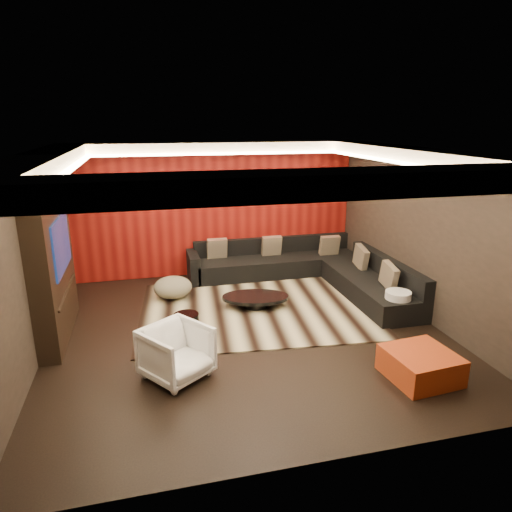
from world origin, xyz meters
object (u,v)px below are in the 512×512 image
object	(u,v)px
drum_stool	(187,328)
sectional_sofa	(309,271)
coffee_table	(256,301)
white_side_table	(397,306)
orange_ottoman	(420,365)
armchair	(177,353)

from	to	relation	value
drum_stool	sectional_sofa	distance (m)	3.36
drum_stool	coffee_table	bearing A→B (deg)	38.48
coffee_table	drum_stool	xyz separation A→B (m)	(-1.32, -1.05, 0.12)
coffee_table	drum_stool	world-z (taller)	drum_stool
white_side_table	sectional_sofa	xyz separation A→B (m)	(-0.77, 2.10, 0.00)
sectional_sofa	coffee_table	bearing A→B (deg)	-144.74
orange_ottoman	white_side_table	bearing A→B (deg)	69.24
armchair	orange_ottoman	bearing A→B (deg)	-50.37
armchair	sectional_sofa	distance (m)	4.15
drum_stool	orange_ottoman	distance (m)	3.32
white_side_table	orange_ottoman	xyz separation A→B (m)	(-0.62, -1.64, -0.08)
armchair	drum_stool	bearing A→B (deg)	40.79
drum_stool	white_side_table	bearing A→B (deg)	-1.36
armchair	sectional_sofa	bearing A→B (deg)	9.46
coffee_table	orange_ottoman	world-z (taller)	orange_ottoman
drum_stool	sectional_sofa	bearing A→B (deg)	36.87
drum_stool	white_side_table	xyz separation A→B (m)	(3.46, -0.08, 0.02)
armchair	white_side_table	bearing A→B (deg)	-22.87
coffee_table	sectional_sofa	world-z (taller)	sectional_sofa
coffee_table	white_side_table	xyz separation A→B (m)	(2.14, -1.13, 0.14)
coffee_table	orange_ottoman	bearing A→B (deg)	-61.36
orange_ottoman	sectional_sofa	size ratio (longest dim) A/B	0.22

